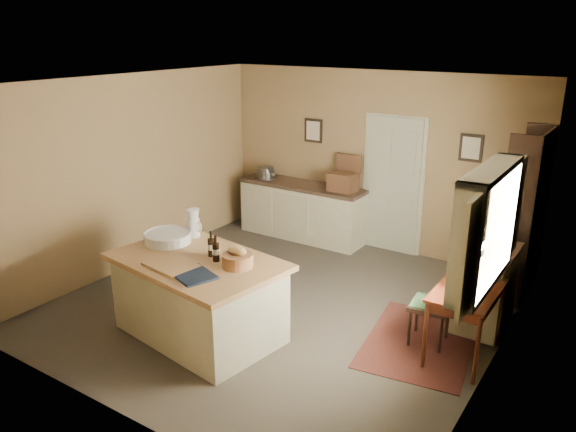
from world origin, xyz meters
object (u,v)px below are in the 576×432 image
object	(u,v)px
right_cabinet	(486,287)
shelving_unit	(528,215)
sideboard	(303,209)
writing_desk	(467,297)
work_island	(199,295)
desk_chair	(430,306)

from	to	relation	value
right_cabinet	shelving_unit	xyz separation A→B (m)	(0.16, 1.07, 0.60)
sideboard	writing_desk	xyz separation A→B (m)	(3.26, -2.09, 0.19)
sideboard	shelving_unit	distance (m)	3.47
work_island	desk_chair	bearing A→B (deg)	37.62
work_island	sideboard	bearing A→B (deg)	110.16
sideboard	right_cabinet	world-z (taller)	sideboard
sideboard	shelving_unit	world-z (taller)	shelving_unit
sideboard	desk_chair	xyz separation A→B (m)	(2.87, -2.03, -0.04)
sideboard	shelving_unit	xyz separation A→B (m)	(3.42, -0.20, 0.58)
writing_desk	right_cabinet	size ratio (longest dim) A/B	0.98
work_island	right_cabinet	size ratio (longest dim) A/B	2.03
shelving_unit	work_island	bearing A→B (deg)	-131.78
writing_desk	right_cabinet	bearing A→B (deg)	90.01
work_island	sideboard	distance (m)	3.33
work_island	writing_desk	size ratio (longest dim) A/B	2.08
desk_chair	right_cabinet	xyz separation A→B (m)	(0.39, 0.76, 0.01)
work_island	sideboard	size ratio (longest dim) A/B	0.95
work_island	right_cabinet	xyz separation A→B (m)	(2.58, 1.99, -0.02)
work_island	sideboard	xyz separation A→B (m)	(-0.68, 3.26, -0.00)
sideboard	right_cabinet	distance (m)	3.50
desk_chair	shelving_unit	distance (m)	2.01
writing_desk	desk_chair	world-z (taller)	desk_chair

